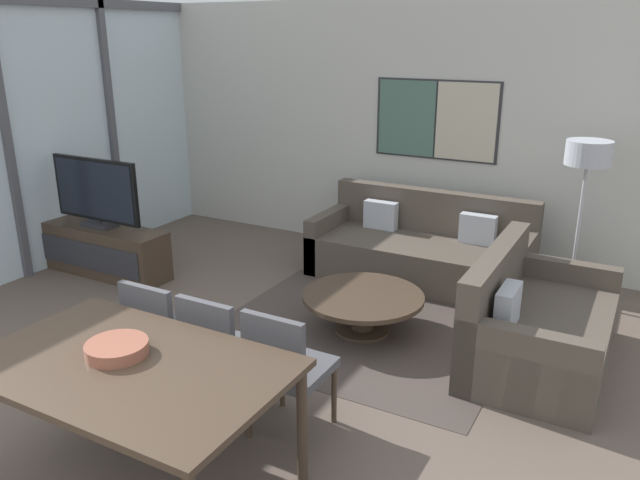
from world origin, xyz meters
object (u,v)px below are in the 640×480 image
object	(u,v)px
television	(96,193)
dining_chair_centre	(220,347)
sofa_side	(531,327)
dining_chair_left	(162,331)
coffee_table	(363,304)
fruit_bowl	(117,348)
tv_console	(103,250)
floor_lamp	(587,163)
sofa_main	(422,252)
dining_table	(130,375)
dining_chair_right	(285,365)

from	to	relation	value
television	dining_chair_centre	xyz separation A→B (m)	(2.71, -1.50, -0.37)
sofa_side	dining_chair_left	bearing A→B (deg)	129.62
coffee_table	fruit_bowl	bearing A→B (deg)	-100.49
tv_console	sofa_side	world-z (taller)	sofa_side
television	dining_chair_centre	size ratio (longest dim) A/B	1.28
television	floor_lamp	bearing A→B (deg)	19.69
coffee_table	floor_lamp	bearing A→B (deg)	46.13
coffee_table	dining_chair_left	world-z (taller)	dining_chair_left
dining_chair_left	dining_chair_centre	distance (m)	0.49
coffee_table	dining_chair_left	bearing A→B (deg)	-116.55
sofa_main	coffee_table	xyz separation A→B (m)	(0.00, -1.45, -0.02)
floor_lamp	fruit_bowl	bearing A→B (deg)	-116.33
floor_lamp	dining_table	bearing A→B (deg)	-114.53
television	dining_chair_centre	bearing A→B (deg)	-28.94
sofa_main	dining_table	xyz separation A→B (m)	(-0.30, -3.79, 0.43)
coffee_table	dining_chair_centre	bearing A→B (deg)	-100.70
tv_console	dining_chair_right	bearing A→B (deg)	-24.85
sofa_side	fruit_bowl	world-z (taller)	sofa_side
dining_table	dining_chair_right	world-z (taller)	dining_chair_right
sofa_side	dining_chair_centre	world-z (taller)	dining_chair_centre
fruit_bowl	floor_lamp	distance (m)	4.29
sofa_side	dining_chair_left	world-z (taller)	dining_chair_left
coffee_table	floor_lamp	size ratio (longest dim) A/B	0.67
sofa_side	floor_lamp	world-z (taller)	floor_lamp
dining_chair_left	dining_chair_right	world-z (taller)	same
sofa_side	dining_chair_right	size ratio (longest dim) A/B	1.85
dining_chair_left	floor_lamp	size ratio (longest dim) A/B	0.57
dining_chair_left	sofa_main	bearing A→B (deg)	75.43
fruit_bowl	floor_lamp	xyz separation A→B (m)	(1.89, 3.82, 0.53)
dining_table	fruit_bowl	world-z (taller)	fruit_bowl
tv_console	dining_chair_centre	xyz separation A→B (m)	(2.71, -1.50, 0.25)
television	fruit_bowl	bearing A→B (deg)	-40.68
dining_table	sofa_main	bearing A→B (deg)	85.51
television	dining_chair_centre	distance (m)	3.12
tv_console	coffee_table	size ratio (longest dim) A/B	1.50
sofa_main	dining_chair_centre	xyz separation A→B (m)	(-0.30, -3.02, 0.23)
tv_console	floor_lamp	size ratio (longest dim) A/B	1.00
television	floor_lamp	world-z (taller)	floor_lamp
sofa_main	dining_chair_left	bearing A→B (deg)	-104.57
tv_console	dining_chair_left	distance (m)	2.69
television	fruit_bowl	size ratio (longest dim) A/B	3.30
dining_chair_left	fruit_bowl	xyz separation A→B (m)	(0.36, -0.72, 0.30)
tv_console	dining_chair_centre	world-z (taller)	dining_chair_centre
dining_table	dining_chair_left	world-z (taller)	dining_chair_left
fruit_bowl	dining_chair_left	bearing A→B (deg)	116.67
television	dining_chair_centre	world-z (taller)	television
tv_console	dining_chair_right	xyz separation A→B (m)	(3.20, -1.48, 0.25)
sofa_side	coffee_table	xyz separation A→B (m)	(-1.35, -0.19, -0.02)
television	sofa_main	bearing A→B (deg)	26.96
tv_console	coffee_table	world-z (taller)	tv_console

